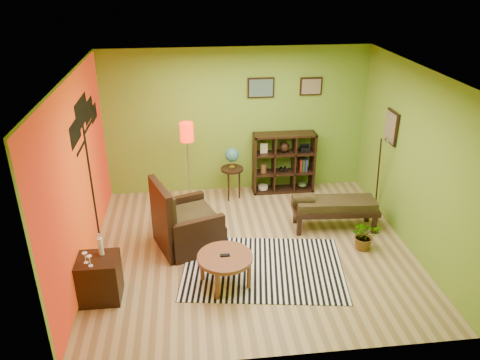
{
  "coord_description": "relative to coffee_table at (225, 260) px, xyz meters",
  "views": [
    {
      "loc": [
        -0.92,
        -6.23,
        4.18
      ],
      "look_at": [
        -0.15,
        0.39,
        1.05
      ],
      "focal_mm": 35.0,
      "sensor_mm": 36.0,
      "label": 1
    }
  ],
  "objects": [
    {
      "name": "ground",
      "position": [
        0.5,
        0.83,
        -0.41
      ],
      "size": [
        5.0,
        5.0,
        0.0
      ],
      "primitive_type": "plane",
      "color": "tan",
      "rests_on": "ground"
    },
    {
      "name": "bench",
      "position": [
        1.95,
        1.33,
        0.01
      ],
      "size": [
        1.48,
        0.61,
        0.67
      ],
      "color": "black",
      "rests_on": "ground"
    },
    {
      "name": "potted_plant",
      "position": [
        2.28,
        0.65,
        -0.22
      ],
      "size": [
        0.48,
        0.53,
        0.39
      ],
      "primitive_type": "imported",
      "rotation": [
        0.0,
        0.0,
        -0.08
      ],
      "color": "#26661E",
      "rests_on": "ground"
    },
    {
      "name": "globe_table",
      "position": [
        0.36,
        2.64,
        0.38
      ],
      "size": [
        0.43,
        0.43,
        1.04
      ],
      "color": "black",
      "rests_on": "ground"
    },
    {
      "name": "side_cabinet",
      "position": [
        -1.7,
        -0.1,
        -0.09
      ],
      "size": [
        0.54,
        0.49,
        0.95
      ],
      "color": "black",
      "rests_on": "ground"
    },
    {
      "name": "cube_shelf",
      "position": [
        1.42,
        2.86,
        0.19
      ],
      "size": [
        1.2,
        0.35,
        1.2
      ],
      "color": "black",
      "rests_on": "ground"
    },
    {
      "name": "room_shell",
      "position": [
        0.41,
        0.85,
        1.39
      ],
      "size": [
        5.04,
        4.54,
        2.82
      ],
      "color": "#72A22C",
      "rests_on": "ground"
    },
    {
      "name": "zebra_rug",
      "position": [
        0.59,
        0.31,
        -0.41
      ],
      "size": [
        2.59,
        1.97,
        0.01
      ],
      "primitive_type": "cube",
      "rotation": [
        0.0,
        0.0,
        -0.15
      ],
      "color": "white",
      "rests_on": "ground"
    },
    {
      "name": "floor_lamp",
      "position": [
        -0.45,
        2.37,
        0.92
      ],
      "size": [
        0.25,
        0.25,
        1.65
      ],
      "color": "silver",
      "rests_on": "ground"
    },
    {
      "name": "armchair",
      "position": [
        -0.55,
        1.07,
        -0.06
      ],
      "size": [
        1.2,
        1.18,
        1.15
      ],
      "color": "black",
      "rests_on": "ground"
    },
    {
      "name": "coffee_table",
      "position": [
        0.0,
        0.0,
        0.0
      ],
      "size": [
        0.78,
        0.78,
        0.5
      ],
      "color": "brown",
      "rests_on": "ground"
    }
  ]
}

